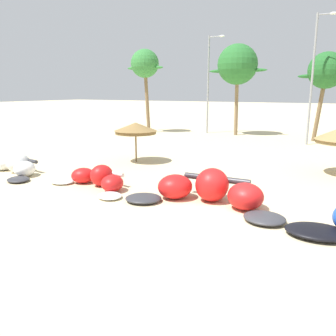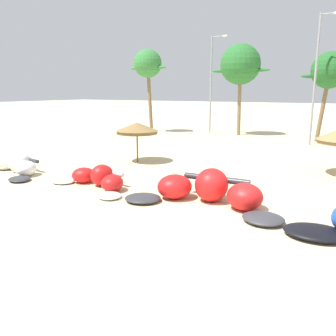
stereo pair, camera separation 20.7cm
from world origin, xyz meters
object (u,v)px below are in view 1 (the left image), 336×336
object	(u,v)px
palm_left	(237,65)
lamppost_west_center	(314,75)
lamppost_west	(209,80)
palm_left_of_gap	(326,71)
kite_left	(97,179)
palm_leftmost	(145,65)
beach_umbrella_near_van	(136,128)
kite_left_of_center	(209,191)
kite_far_left	(13,166)

from	to	relation	value
palm_left	lamppost_west_center	xyz separation A→B (m)	(7.63, -3.44, -1.24)
lamppost_west	palm_left_of_gap	bearing A→B (deg)	-5.76
kite_left	lamppost_west_center	xyz separation A→B (m)	(6.86, 19.15, 5.38)
lamppost_west	kite_left	bearing A→B (deg)	-80.38
kite_left	palm_left_of_gap	size ratio (longest dim) A/B	0.64
palm_leftmost	lamppost_west_center	world-z (taller)	lamppost_west_center
beach_umbrella_near_van	palm_left_of_gap	distance (m)	18.83
palm_left	lamppost_west_center	distance (m)	8.46
kite_left_of_center	palm_left	size ratio (longest dim) A/B	0.75
kite_far_left	kite_left_of_center	world-z (taller)	kite_left_of_center
kite_left	palm_left	bearing A→B (deg)	91.93
kite_left_of_center	palm_left_of_gap	xyz separation A→B (m)	(1.96, 21.47, 5.62)
beach_umbrella_near_van	lamppost_west	distance (m)	17.50
palm_left	palm_left_of_gap	distance (m)	8.40
kite_left_of_center	beach_umbrella_near_van	xyz separation A→B (m)	(-7.34, 5.59, 1.64)
lamppost_west_center	palm_left	bearing A→B (deg)	155.72
beach_umbrella_near_van	palm_left	xyz separation A→B (m)	(0.99, 16.73, 4.84)
palm_leftmost	lamppost_west_center	xyz separation A→B (m)	(16.99, -0.91, -1.42)
kite_left	palm_left	distance (m)	23.56
palm_leftmost	kite_far_left	bearing A→B (deg)	-78.30
kite_left	kite_left_of_center	xyz separation A→B (m)	(5.59, 0.28, 0.14)
kite_left	kite_left_of_center	size ratio (longest dim) A/B	0.73
palm_left	lamppost_west	size ratio (longest dim) A/B	0.90
beach_umbrella_near_van	kite_left_of_center	bearing A→B (deg)	-37.28
palm_left_of_gap	palm_leftmost	bearing A→B (deg)	-174.56
palm_leftmost	lamppost_west	bearing A→B (deg)	24.44
kite_left_of_center	lamppost_west_center	bearing A→B (deg)	86.13
kite_left	lamppost_west	world-z (taller)	lamppost_west
palm_left	palm_left_of_gap	bearing A→B (deg)	-5.83
kite_far_left	palm_left	xyz separation A→B (m)	(5.19, 22.65, 6.59)
palm_leftmost	palm_left	world-z (taller)	palm_left
lamppost_west	lamppost_west_center	size ratio (longest dim) A/B	0.96
kite_far_left	kite_left_of_center	bearing A→B (deg)	1.63
kite_far_left	beach_umbrella_near_van	distance (m)	7.47
palm_left	lamppost_west	world-z (taller)	lamppost_west
palm_leftmost	palm_left_of_gap	size ratio (longest dim) A/B	1.13
kite_left_of_center	palm_left_of_gap	world-z (taller)	palm_left_of_gap
kite_left_of_center	palm_leftmost	bearing A→B (deg)	128.44
palm_leftmost	palm_left_of_gap	world-z (taller)	palm_leftmost
kite_left	palm_left	xyz separation A→B (m)	(-0.76, 22.60, 6.62)
beach_umbrella_near_van	palm_left_of_gap	xyz separation A→B (m)	(9.31, 15.88, 3.97)
kite_far_left	palm_left	bearing A→B (deg)	77.09
palm_leftmost	lamppost_west_center	size ratio (longest dim) A/B	0.84
kite_far_left	palm_leftmost	bearing A→B (deg)	101.70
kite_far_left	kite_left	distance (m)	5.95
palm_leftmost	lamppost_west_center	bearing A→B (deg)	-3.07
kite_far_left	palm_leftmost	world-z (taller)	palm_leftmost
kite_left_of_center	lamppost_west_center	size ratio (longest dim) A/B	0.65
kite_left_of_center	palm_left	bearing A→B (deg)	105.88
kite_far_left	beach_umbrella_near_van	size ratio (longest dim) A/B	1.98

